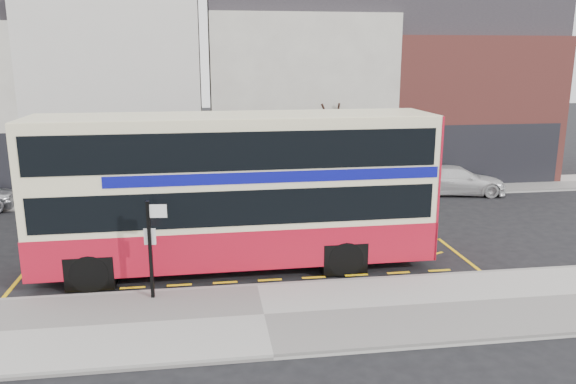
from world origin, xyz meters
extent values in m
plane|color=black|center=(0.00, 0.00, 0.00)|extent=(120.00, 120.00, 0.00)
cube|color=#A9A6A0|center=(0.00, -2.30, 0.07)|extent=(40.00, 4.00, 0.15)
cube|color=gray|center=(0.00, -0.38, 0.07)|extent=(40.00, 0.15, 0.15)
cube|color=#A9A6A0|center=(0.00, 11.00, 0.07)|extent=(50.00, 3.00, 0.15)
cube|color=silver|center=(-5.50, 15.00, 4.50)|extent=(8.00, 8.00, 9.00)
cube|color=black|center=(-5.50, 11.02, 1.60)|extent=(7.36, 0.06, 3.20)
cube|color=black|center=(-5.50, 11.04, 1.40)|extent=(5.60, 0.04, 2.00)
cube|color=silver|center=(3.50, 15.00, 4.25)|extent=(9.00, 8.00, 8.50)
cube|color=#157728|center=(3.50, 11.02, 1.60)|extent=(8.28, 0.06, 3.20)
cube|color=black|center=(3.50, 11.04, 1.40)|extent=(6.30, 0.04, 2.00)
cube|color=#98443C|center=(12.50, 15.00, 3.75)|extent=(9.00, 8.00, 7.50)
cube|color=#28262B|center=(12.50, 15.00, 8.40)|extent=(9.00, 7.20, 1.80)
cube|color=black|center=(12.50, 11.02, 1.60)|extent=(8.28, 0.06, 3.20)
cube|color=black|center=(12.50, 11.04, 1.40)|extent=(6.30, 0.04, 2.00)
cube|color=beige|center=(-0.45, 1.49, 2.59)|extent=(12.03, 2.86, 4.42)
cube|color=#AC0D22|center=(-0.45, 1.49, 0.98)|extent=(12.07, 2.90, 1.20)
cube|color=#AC0D22|center=(5.54, 1.56, 2.59)|extent=(0.09, 2.77, 4.42)
cube|color=black|center=(-0.45, 1.49, 2.29)|extent=(11.55, 2.92, 1.04)
cube|color=black|center=(-0.45, 1.49, 3.93)|extent=(11.55, 2.92, 1.09)
cube|color=#0C0D85|center=(0.65, 1.50, 3.16)|extent=(9.63, 2.88, 0.33)
cube|color=black|center=(-6.43, 1.42, 2.02)|extent=(0.09, 2.51, 1.75)
cube|color=black|center=(-6.43, 1.42, 3.93)|extent=(0.09, 2.51, 1.09)
cube|color=black|center=(-6.42, 1.42, 3.06)|extent=(0.07, 1.91, 0.38)
cube|color=beige|center=(-0.45, 1.49, 4.75)|extent=(12.03, 2.75, 0.13)
cylinder|color=black|center=(-4.69, 0.20, 0.55)|extent=(1.09, 0.32, 1.09)
cylinder|color=black|center=(-4.72, 2.69, 0.55)|extent=(1.09, 0.32, 1.09)
cylinder|color=black|center=(2.73, 0.28, 0.55)|extent=(1.09, 0.32, 1.09)
cylinder|color=black|center=(2.70, 2.77, 0.55)|extent=(1.09, 0.32, 1.09)
cube|color=black|center=(-2.87, -0.84, 1.49)|extent=(0.10, 0.10, 2.69)
cube|color=white|center=(-2.60, -0.86, 2.57)|extent=(0.49, 0.09, 0.39)
cube|color=white|center=(-2.86, -0.78, 1.85)|extent=(0.31, 0.06, 0.45)
imported|color=#3E4045|center=(-3.23, 9.62, 0.73)|extent=(4.58, 2.02, 1.46)
imported|color=white|center=(10.59, 9.74, 0.68)|extent=(4.95, 2.71, 1.36)
cylinder|color=black|center=(4.31, 11.42, 1.03)|extent=(0.24, 0.24, 2.06)
camera|label=1|loc=(-1.29, -15.31, 6.47)|focal=35.00mm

